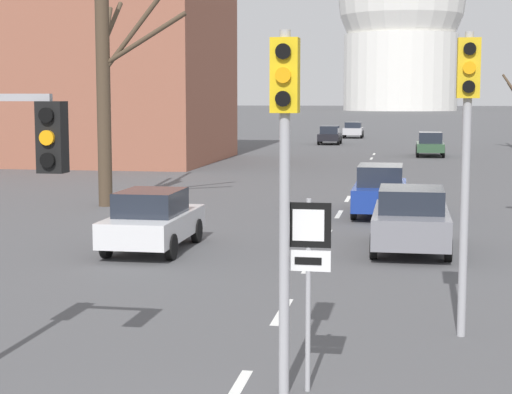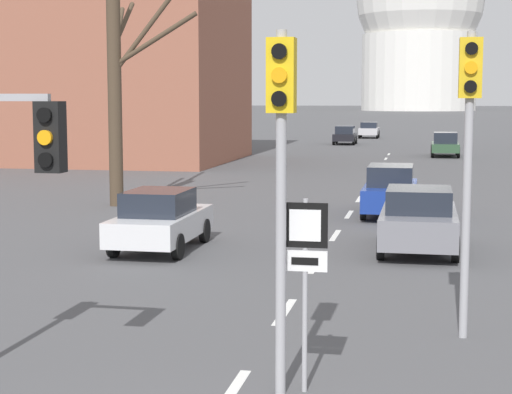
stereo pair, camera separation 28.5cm
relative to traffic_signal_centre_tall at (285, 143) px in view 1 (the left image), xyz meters
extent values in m
cube|color=silver|center=(-0.65, -0.15, -3.36)|extent=(0.16, 2.00, 0.01)
cube|color=silver|center=(-0.65, 4.35, -3.36)|extent=(0.16, 2.00, 0.01)
cube|color=silver|center=(-0.65, 8.85, -3.36)|extent=(0.16, 2.00, 0.01)
cube|color=silver|center=(-0.65, 13.35, -3.36)|extent=(0.16, 2.00, 0.01)
cube|color=silver|center=(-0.65, 17.85, -3.36)|extent=(0.16, 2.00, 0.01)
cube|color=silver|center=(-0.65, 22.35, -3.36)|extent=(0.16, 2.00, 0.01)
cube|color=silver|center=(-0.65, 26.85, -3.36)|extent=(0.16, 2.00, 0.01)
cube|color=silver|center=(-0.65, 31.35, -3.36)|extent=(0.16, 2.00, 0.01)
cube|color=silver|center=(-0.65, 35.85, -3.36)|extent=(0.16, 2.00, 0.01)
cube|color=silver|center=(-0.65, 40.35, -3.36)|extent=(0.16, 2.00, 0.01)
cube|color=silver|center=(-0.65, 44.85, -3.36)|extent=(0.16, 2.00, 0.01)
cube|color=silver|center=(-0.65, 49.35, -3.36)|extent=(0.16, 2.00, 0.01)
cylinder|color=#9E9EA3|center=(0.00, 0.01, -0.96)|extent=(0.14, 0.14, 4.81)
cube|color=yellow|center=(0.00, 0.01, 0.87)|extent=(0.36, 0.28, 0.96)
cylinder|color=black|center=(0.00, -0.16, 1.17)|extent=(0.20, 0.06, 0.20)
cylinder|color=orange|center=(0.00, -0.16, 0.87)|extent=(0.20, 0.06, 0.20)
cylinder|color=black|center=(0.00, -0.16, 0.57)|extent=(0.20, 0.06, 0.20)
cube|color=#9E9EA3|center=(-3.84, -0.17, 0.59)|extent=(1.42, 0.10, 0.10)
cube|color=black|center=(-3.13, -0.17, 0.06)|extent=(0.36, 0.28, 0.96)
cylinder|color=black|center=(-3.13, -0.34, 0.36)|extent=(0.20, 0.06, 0.20)
cylinder|color=orange|center=(-3.13, -0.34, 0.06)|extent=(0.20, 0.06, 0.20)
cylinder|color=black|center=(-3.13, -0.34, -0.24)|extent=(0.20, 0.06, 0.20)
cylinder|color=#9E9EA3|center=(2.52, 3.26, -0.86)|extent=(0.14, 0.14, 5.00)
cube|color=gold|center=(2.52, 3.26, 1.06)|extent=(0.36, 0.28, 0.96)
cylinder|color=black|center=(2.52, 3.09, 1.35)|extent=(0.20, 0.06, 0.20)
cylinder|color=orange|center=(2.52, 3.09, 1.06)|extent=(0.20, 0.06, 0.20)
cylinder|color=black|center=(2.52, 3.09, 0.76)|extent=(0.20, 0.06, 0.20)
cylinder|color=#9E9EA3|center=(0.30, 0.15, -2.05)|extent=(0.07, 0.07, 2.63)
cube|color=black|center=(0.30, 0.13, -1.09)|extent=(0.60, 0.03, 0.60)
cube|color=white|center=(0.30, 0.11, -1.09)|extent=(0.42, 0.01, 0.42)
cube|color=white|center=(0.30, 0.13, -1.57)|extent=(0.60, 0.03, 0.28)
cube|color=black|center=(0.30, 0.11, -1.57)|extent=(0.36, 0.01, 0.10)
cube|color=navy|center=(0.72, 18.03, -2.69)|extent=(1.71, 4.60, 0.73)
cube|color=#1E232D|center=(0.72, 17.80, -1.99)|extent=(1.45, 2.21, 0.66)
cylinder|color=black|center=(-0.08, 19.45, -3.06)|extent=(0.18, 0.62, 0.62)
cylinder|color=black|center=(1.53, 19.45, -3.06)|extent=(0.18, 0.62, 0.62)
cylinder|color=black|center=(-0.08, 16.60, -3.06)|extent=(0.18, 0.62, 0.62)
cylinder|color=black|center=(1.53, 16.60, -3.06)|extent=(0.18, 0.62, 0.62)
cube|color=black|center=(-4.83, 61.38, -2.75)|extent=(1.76, 3.89, 0.59)
cube|color=#1E232D|center=(-4.83, 61.18, -2.13)|extent=(1.50, 1.87, 0.64)
cylinder|color=black|center=(-5.66, 62.58, -3.04)|extent=(0.18, 0.65, 0.65)
cylinder|color=black|center=(-4.00, 62.58, -3.04)|extent=(0.18, 0.65, 0.65)
cylinder|color=black|center=(-5.66, 60.17, -3.04)|extent=(0.18, 0.65, 0.65)
cylinder|color=black|center=(-4.00, 60.17, -3.04)|extent=(0.18, 0.65, 0.65)
cube|color=#B7B7BC|center=(-3.57, 73.12, -2.69)|extent=(1.82, 3.85, 0.63)
cube|color=#1E232D|center=(-3.57, 72.93, -2.09)|extent=(1.55, 1.85, 0.56)
cylinder|color=black|center=(-4.43, 74.31, -3.00)|extent=(0.18, 0.72, 0.72)
cylinder|color=black|center=(-2.71, 74.31, -3.00)|extent=(0.18, 0.72, 0.72)
cylinder|color=black|center=(-4.43, 71.92, -3.00)|extent=(0.18, 0.72, 0.72)
cylinder|color=black|center=(-2.71, 71.92, -3.00)|extent=(0.18, 0.72, 0.72)
cube|color=#2D4C33|center=(3.14, 47.76, -2.73)|extent=(1.78, 4.45, 0.56)
cube|color=#1E232D|center=(3.14, 47.54, -2.09)|extent=(1.51, 2.14, 0.72)
cylinder|color=black|center=(2.30, 49.14, -3.01)|extent=(0.18, 0.71, 0.71)
cylinder|color=black|center=(3.98, 49.14, -3.01)|extent=(0.18, 0.71, 0.71)
cylinder|color=black|center=(2.30, 46.38, -3.01)|extent=(0.18, 0.71, 0.71)
cylinder|color=black|center=(3.98, 46.38, -3.01)|extent=(0.18, 0.71, 0.71)
cube|color=slate|center=(1.71, 11.21, -2.67)|extent=(1.89, 4.25, 0.75)
cube|color=#1E232D|center=(1.71, 10.99, -2.00)|extent=(1.61, 2.04, 0.59)
cylinder|color=black|center=(0.82, 12.52, -3.05)|extent=(0.18, 0.63, 0.63)
cylinder|color=black|center=(2.61, 12.52, -3.05)|extent=(0.18, 0.63, 0.63)
cylinder|color=black|center=(0.82, 9.89, -3.05)|extent=(0.18, 0.63, 0.63)
cylinder|color=black|center=(2.61, 9.89, -3.05)|extent=(0.18, 0.63, 0.63)
cube|color=silver|center=(-4.88, 10.19, -2.72)|extent=(1.76, 4.16, 0.64)
cube|color=#1E232D|center=(-4.88, 9.98, -2.09)|extent=(1.50, 2.00, 0.62)
cylinder|color=black|center=(-5.71, 11.48, -3.04)|extent=(0.18, 0.65, 0.65)
cylinder|color=black|center=(-4.05, 11.48, -3.04)|extent=(0.18, 0.65, 0.65)
cylinder|color=black|center=(-5.71, 8.90, -3.04)|extent=(0.18, 0.65, 0.65)
cylinder|color=black|center=(-4.05, 8.90, -3.04)|extent=(0.18, 0.65, 0.65)
cylinder|color=#473828|center=(-9.23, 18.58, 1.03)|extent=(0.50, 0.50, 8.79)
cylinder|color=#473828|center=(-7.85, 18.85, 3.29)|extent=(2.90, 0.74, 3.75)
cylinder|color=#473828|center=(-7.71, 18.64, 2.63)|extent=(3.14, 0.31, 1.97)
cylinder|color=#473828|center=(-9.65, 20.07, 2.77)|extent=(0.83, 3.13, 2.72)
cylinder|color=#473828|center=(-9.29, 19.75, 3.25)|extent=(0.26, 2.44, 1.95)
cylinder|color=#473828|center=(9.35, 56.99, 1.38)|extent=(1.30, 1.79, 2.03)
cylinder|color=silver|center=(-0.65, 252.65, 7.96)|extent=(33.96, 33.96, 22.64)
cube|color=#935642|center=(-18.95, 40.01, 6.18)|extent=(18.00, 14.00, 19.10)
camera|label=1|loc=(1.56, -10.99, 0.59)|focal=60.00mm
camera|label=2|loc=(1.84, -10.94, 0.59)|focal=60.00mm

